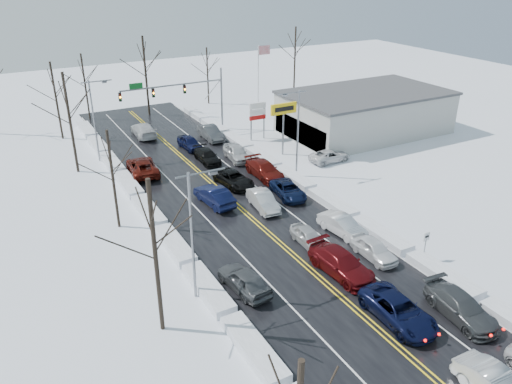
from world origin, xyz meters
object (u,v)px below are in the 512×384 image
flagpole (259,76)px  dealership_building (365,112)px  oncoming_car_0 (215,204)px  traffic_signal_mast (184,92)px  tires_plus_sign (284,112)px

flagpole → dealership_building: size_ratio=0.49×
flagpole → oncoming_car_0: bearing=-127.5°
flagpole → dealership_building: flagpole is taller
traffic_signal_mast → dealership_building: bearing=-25.9°
flagpole → oncoming_car_0: (-16.86, -21.95, -5.93)m
flagpole → oncoming_car_0: size_ratio=1.97×
dealership_building → traffic_signal_mast: bearing=154.1°
traffic_signal_mast → tires_plus_sign: (7.05, -12.00, -0.49)m
tires_plus_sign → dealership_building: size_ratio=0.29×
flagpole → oncoming_car_0: 28.30m
dealership_building → oncoming_car_0: 27.65m
flagpole → dealership_building: 15.24m
tires_plus_sign → oncoming_car_0: (-12.18, -7.94, -4.99)m
tires_plus_sign → oncoming_car_0: size_ratio=1.18×
flagpole → dealership_building: (8.80, -12.00, -3.27)m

